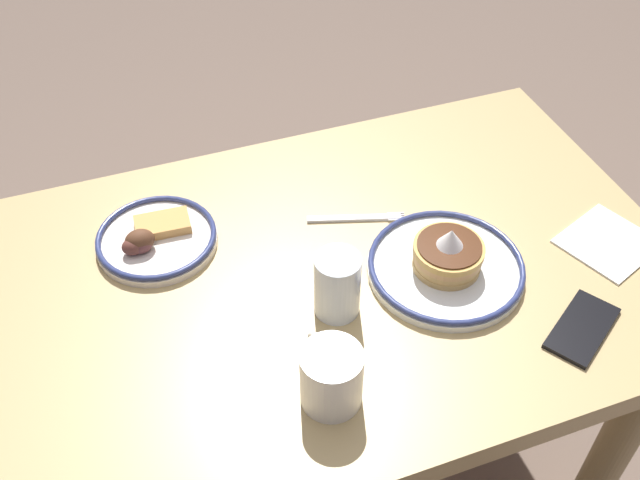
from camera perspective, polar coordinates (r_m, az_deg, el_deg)
The scene contains 9 objects.
ground_plane at distance 1.87m, azimuth 1.30°, elevation -17.98°, with size 6.00×6.00×0.00m, color #705C4E.
dining_table at distance 1.35m, azimuth 1.72°, elevation -5.78°, with size 1.16×0.78×0.75m.
plate_near_main at distance 1.32m, azimuth -12.74°, elevation 0.14°, with size 0.21×0.21×0.05m.
plate_center_pancakes at distance 1.26m, azimuth 9.84°, elevation -1.79°, with size 0.27×0.27×0.10m.
coffee_mug at distance 1.06m, azimuth 0.84°, elevation -10.54°, with size 0.09×0.13×0.10m.
drinking_glass at distance 1.16m, azimuth 1.35°, elevation -3.72°, with size 0.07×0.07×0.12m.
cell_phone at distance 1.24m, azimuth 19.79°, elevation -6.47°, with size 0.14×0.07×0.01m, color black.
paper_napkin at distance 1.40m, azimuth 21.56°, elevation -0.19°, with size 0.15×0.14×0.00m, color white.
fork_near at distance 1.35m, azimuth 2.87°, elevation 1.72°, with size 0.18×0.07×0.01m.
Camera 1 is at (0.33, 0.80, 1.66)m, focal length 40.98 mm.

